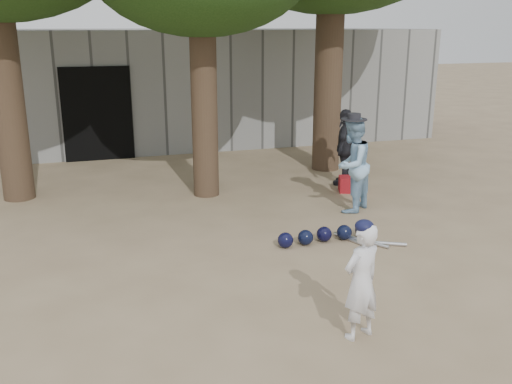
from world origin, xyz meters
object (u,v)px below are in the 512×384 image
object	(u,v)px
spectator_blue	(352,165)
red_bag	(350,184)
boy_player	(361,282)
spectator_dark	(345,147)

from	to	relation	value
spectator_blue	red_bag	xyz separation A→B (m)	(0.52, 1.06, -0.67)
boy_player	spectator_blue	size ratio (longest dim) A/B	0.77
spectator_dark	red_bag	distance (m)	0.83
spectator_blue	boy_player	bearing A→B (deg)	26.78
boy_player	red_bag	xyz separation A→B (m)	(2.31, 4.90, -0.48)
boy_player	red_bag	size ratio (longest dim) A/B	2.98
spectator_dark	boy_player	bearing A→B (deg)	15.56
spectator_dark	red_bag	xyz separation A→B (m)	(-0.12, -0.54, -0.62)
red_bag	boy_player	bearing A→B (deg)	-115.29
spectator_blue	red_bag	size ratio (longest dim) A/B	3.89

